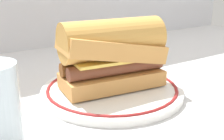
# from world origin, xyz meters

# --- Properties ---
(ground_plane) EXTENTS (1.50, 1.50, 0.00)m
(ground_plane) POSITION_xyz_m (0.00, 0.00, 0.00)
(ground_plane) COLOR silver
(plate) EXTENTS (0.25, 0.25, 0.01)m
(plate) POSITION_xyz_m (-0.00, 0.02, 0.01)
(plate) COLOR white
(plate) RESTS_ON ground_plane
(sausage_sandwich) EXTENTS (0.19, 0.10, 0.12)m
(sausage_sandwich) POSITION_xyz_m (-0.00, 0.02, 0.08)
(sausage_sandwich) COLOR #CA8E4A
(sausage_sandwich) RESTS_ON plate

